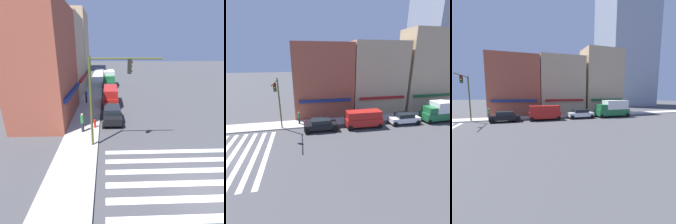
# 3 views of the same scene
# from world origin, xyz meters

# --- Properties ---
(sidewalk_left) EXTENTS (120.00, 3.00, 0.15)m
(sidewalk_left) POSITION_xyz_m (0.00, 7.50, 0.07)
(sidewalk_left) COLOR #B2ADA3
(sidewalk_left) RESTS_ON ground_plane
(storefront_row) EXTENTS (27.62, 5.30, 13.90)m
(storefront_row) POSITION_xyz_m (20.91, 11.50, 6.21)
(storefront_row) COLOR #9E4C38
(storefront_row) RESTS_ON ground_plane
(traffic_signal) EXTENTS (0.32, 5.02, 6.87)m
(traffic_signal) POSITION_xyz_m (4.82, 5.30, 4.67)
(traffic_signal) COLOR #474C1E
(traffic_signal) RESTS_ON ground_plane
(sedan_black) EXTENTS (4.41, 2.02, 1.59)m
(sedan_black) POSITION_xyz_m (9.94, 4.70, 0.84)
(sedan_black) COLOR black
(sedan_black) RESTS_ON ground_plane
(van_red) EXTENTS (5.04, 2.22, 2.34)m
(van_red) POSITION_xyz_m (15.91, 4.70, 1.29)
(van_red) COLOR #B21E19
(van_red) RESTS_ON ground_plane
(sedan_white) EXTENTS (4.41, 2.02, 1.59)m
(sedan_white) POSITION_xyz_m (22.18, 4.70, 0.84)
(sedan_white) COLOR white
(sedan_white) RESTS_ON ground_plane
(box_truck_green) EXTENTS (6.25, 2.42, 3.04)m
(box_truck_green) POSITION_xyz_m (28.52, 4.70, 1.59)
(box_truck_green) COLOR #1E6638
(box_truck_green) RESTS_ON ground_plane
(pedestrian_blue_shirt) EXTENTS (0.32, 0.32, 1.77)m
(pedestrian_blue_shirt) POSITION_xyz_m (16.24, 8.04, 1.07)
(pedestrian_blue_shirt) COLOR #23232D
(pedestrian_blue_shirt) RESTS_ON sidewalk_left
(pedestrian_green_top) EXTENTS (0.32, 0.32, 1.77)m
(pedestrian_green_top) POSITION_xyz_m (7.16, 7.45, 1.07)
(pedestrian_green_top) COLOR #23232D
(pedestrian_green_top) RESTS_ON sidewalk_left
(fire_hydrant) EXTENTS (0.24, 0.24, 0.84)m
(fire_hydrant) POSITION_xyz_m (8.02, 6.40, 0.61)
(fire_hydrant) COLOR red
(fire_hydrant) RESTS_ON sidewalk_left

